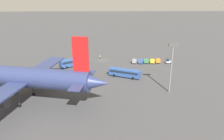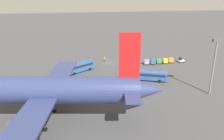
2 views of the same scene
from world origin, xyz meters
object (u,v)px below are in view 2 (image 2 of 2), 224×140
(baggage_tug, at_px, (181,60))
(airplane, at_px, (40,91))
(shuttle_bus_near, at_px, (80,67))
(cargo_cart_orange, at_px, (171,60))
(cargo_cart_grey, at_px, (147,62))
(cargo_cart_blue, at_px, (153,62))
(shuttle_bus_far, at_px, (148,75))
(cargo_cart_green, at_px, (159,61))
(cargo_cart_yellow, at_px, (165,61))
(worker_person, at_px, (105,59))

(baggage_tug, bearing_deg, airplane, 35.40)
(airplane, relative_size, shuttle_bus_near, 4.72)
(airplane, xyz_separation_m, shuttle_bus_near, (-10.75, -31.72, -5.39))
(cargo_cart_orange, bearing_deg, shuttle_bus_near, 4.42)
(airplane, height_order, cargo_cart_orange, airplane)
(baggage_tug, xyz_separation_m, cargo_cart_grey, (15.21, -0.05, 0.25))
(cargo_cart_blue, distance_m, cargo_cart_grey, 2.69)
(shuttle_bus_far, relative_size, cargo_cart_green, 5.36)
(shuttle_bus_far, distance_m, cargo_cart_yellow, 21.20)
(cargo_cart_grey, bearing_deg, shuttle_bus_far, 70.36)
(worker_person, bearing_deg, airplane, 62.66)
(cargo_cart_green, height_order, cargo_cart_blue, same)
(shuttle_bus_near, distance_m, worker_person, 16.02)
(baggage_tug, distance_m, cargo_cart_yellow, 7.18)
(cargo_cart_grey, bearing_deg, cargo_cart_orange, -179.05)
(worker_person, distance_m, cargo_cart_orange, 27.51)
(baggage_tug, distance_m, cargo_cart_orange, 4.51)
(cargo_cart_yellow, xyz_separation_m, cargo_cart_blue, (5.36, -0.06, 0.00))
(shuttle_bus_far, bearing_deg, cargo_cart_orange, -110.28)
(airplane, distance_m, cargo_cart_orange, 59.85)
(cargo_cart_orange, height_order, cargo_cart_yellow, same)
(cargo_cart_blue, bearing_deg, cargo_cart_grey, -5.42)
(cargo_cart_grey, bearing_deg, cargo_cart_green, -179.90)
(worker_person, height_order, cargo_cart_blue, cargo_cart_blue)
(cargo_cart_blue, bearing_deg, cargo_cart_yellow, 179.39)
(worker_person, bearing_deg, cargo_cart_grey, 151.49)
(shuttle_bus_far, bearing_deg, worker_person, -43.83)
(baggage_tug, xyz_separation_m, cargo_cart_orange, (4.49, -0.23, 0.25))
(cargo_cart_green, bearing_deg, cargo_cart_blue, 5.62)
(shuttle_bus_near, bearing_deg, airplane, 38.61)
(cargo_cart_yellow, bearing_deg, airplane, 36.74)
(cargo_cart_yellow, height_order, cargo_cart_grey, same)
(shuttle_bus_far, distance_m, cargo_cart_grey, 17.35)
(cargo_cart_orange, xyz_separation_m, cargo_cart_green, (5.36, 0.17, 0.00))
(shuttle_bus_near, height_order, cargo_cart_grey, shuttle_bus_near)
(cargo_cart_yellow, bearing_deg, cargo_cart_green, -6.82)
(cargo_cart_green, bearing_deg, cargo_cart_yellow, 173.18)
(shuttle_bus_far, xyz_separation_m, cargo_cart_yellow, (-13.87, -16.02, -0.65))
(baggage_tug, height_order, cargo_cart_orange, baggage_tug)
(shuttle_bus_far, distance_m, cargo_cart_orange, 23.38)
(baggage_tug, height_order, cargo_cart_grey, baggage_tug)
(cargo_cart_blue, xyz_separation_m, cargo_cart_grey, (2.68, -0.25, 0.00))
(cargo_cart_green, bearing_deg, worker_person, -21.97)
(cargo_cart_green, bearing_deg, cargo_cart_grey, 0.10)
(airplane, xyz_separation_m, cargo_cart_green, (-43.06, -34.46, -6.19))
(baggage_tug, bearing_deg, shuttle_bus_near, 6.02)
(airplane, bearing_deg, cargo_cart_green, -128.54)
(cargo_cart_yellow, bearing_deg, cargo_cart_grey, -2.22)
(airplane, distance_m, baggage_tug, 63.44)
(airplane, bearing_deg, worker_person, -104.55)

